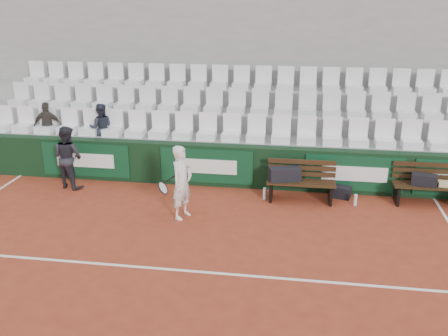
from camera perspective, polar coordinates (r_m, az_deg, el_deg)
ground at (r=8.53m, az=-5.46°, el=-11.54°), size 80.00×80.00×0.00m
court_baseline at (r=8.53m, az=-5.46°, el=-11.52°), size 18.00×0.06×0.01m
back_barrier at (r=11.87m, az=-0.61°, el=0.33°), size 18.00×0.34×1.00m
grandstand_tier_front at (r=12.47m, az=-0.45°, el=1.27°), size 18.00×0.95×1.00m
grandstand_tier_mid at (r=13.30m, az=0.19°, el=3.45°), size 18.00×0.95×1.45m
grandstand_tier_back at (r=14.16m, az=0.76°, el=5.36°), size 18.00×0.95×1.90m
grandstand_rear_wall at (r=14.52m, az=1.13°, el=10.75°), size 18.00×0.30×4.40m
seat_row_front at (r=12.08m, az=-0.59°, el=4.70°), size 11.90×0.44×0.63m
seat_row_mid at (r=12.89m, az=0.08°, el=7.69°), size 11.90×0.44×0.63m
seat_row_back at (r=13.73m, az=0.68°, el=10.32°), size 11.90×0.44×0.63m
bench_left at (r=11.18m, az=8.74°, el=-2.63°), size 1.50×0.56×0.45m
bench_right at (r=11.74m, az=22.26°, el=-2.83°), size 1.50×0.56×0.45m
sports_bag_left at (r=11.08m, az=6.96°, el=-0.69°), size 0.74×0.47×0.29m
sports_bag_right at (r=11.57m, az=21.90°, el=-1.26°), size 0.56×0.34×0.24m
towel at (r=11.73m, az=24.05°, el=-1.67°), size 0.35×0.27×0.09m
sports_bag_ground at (r=11.57m, az=13.20°, el=-2.68°), size 0.49×0.37×0.26m
water_bottle_near at (r=11.20m, az=4.66°, el=-2.92°), size 0.08×0.08×0.27m
water_bottle_far at (r=11.22m, az=14.79°, el=-3.55°), size 0.07×0.07×0.25m
tennis_player at (r=10.09m, az=-4.84°, el=-1.64°), size 0.77×0.66×1.53m
ball_kid at (r=12.23m, az=-17.41°, el=1.20°), size 0.88×0.78×1.49m
spectator_b at (r=13.48m, az=-19.69°, el=6.42°), size 0.76×0.43×1.22m
spectator_c at (r=12.87m, az=-14.01°, el=6.42°), size 0.70×0.61×1.23m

